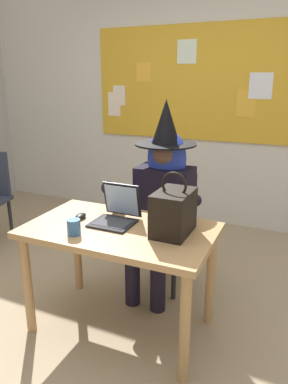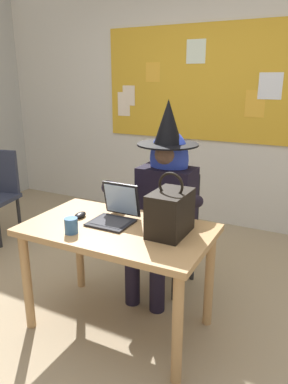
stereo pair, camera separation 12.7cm
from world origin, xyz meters
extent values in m
plane|color=tan|center=(0.00, 0.00, 0.00)|extent=(24.00, 24.00, 0.00)
cube|color=silver|center=(0.00, 2.18, 1.34)|extent=(5.59, 0.10, 2.67)
cube|color=gold|center=(0.00, 2.12, 1.55)|extent=(2.40, 0.02, 1.20)
cube|color=white|center=(-0.14, 2.11, 1.87)|extent=(0.23, 0.01, 0.24)
cube|color=gold|center=(-0.64, 2.11, 1.67)|extent=(0.19, 0.01, 0.21)
cube|color=#F4E0C6|center=(-1.03, 2.11, 1.31)|extent=(0.16, 0.01, 0.28)
cube|color=white|center=(0.64, 2.11, 1.53)|extent=(0.23, 0.01, 0.26)
cube|color=#F4E0C6|center=(-0.98, 2.11, 1.41)|extent=(0.19, 0.01, 0.23)
cube|color=gold|center=(0.51, 2.11, 1.36)|extent=(0.20, 0.01, 0.27)
cube|color=tan|center=(0.14, 0.02, 0.70)|extent=(1.18, 0.70, 0.04)
cylinder|color=tan|center=(-0.38, -0.27, 0.34)|extent=(0.06, 0.06, 0.68)
cylinder|color=tan|center=(0.66, -0.26, 0.34)|extent=(0.06, 0.06, 0.68)
cylinder|color=tan|center=(-0.39, 0.29, 0.34)|extent=(0.06, 0.06, 0.68)
cylinder|color=tan|center=(0.66, 0.31, 0.34)|extent=(0.06, 0.06, 0.68)
cube|color=black|center=(0.19, 0.64, 0.43)|extent=(0.44, 0.44, 0.04)
cube|color=black|center=(0.20, 0.83, 0.67)|extent=(0.38, 0.06, 0.45)
cylinder|color=#262628|center=(0.35, 0.46, 0.20)|extent=(0.04, 0.04, 0.41)
cylinder|color=#262628|center=(0.01, 0.48, 0.20)|extent=(0.04, 0.04, 0.41)
cylinder|color=#262628|center=(0.37, 0.80, 0.20)|extent=(0.04, 0.04, 0.41)
cylinder|color=#262628|center=(0.03, 0.82, 0.20)|extent=(0.04, 0.04, 0.41)
cylinder|color=black|center=(0.29, 0.28, 0.22)|extent=(0.11, 0.11, 0.45)
cylinder|color=black|center=(0.09, 0.28, 0.22)|extent=(0.11, 0.11, 0.45)
cylinder|color=black|center=(0.29, 0.45, 0.48)|extent=(0.15, 0.42, 0.15)
cylinder|color=black|center=(0.09, 0.45, 0.48)|extent=(0.15, 0.42, 0.15)
cube|color=black|center=(0.19, 0.66, 0.71)|extent=(0.42, 0.26, 0.52)
cylinder|color=black|center=(0.44, 0.43, 0.82)|extent=(0.10, 0.46, 0.24)
cylinder|color=black|center=(-0.06, 0.43, 0.82)|extent=(0.10, 0.46, 0.24)
sphere|color=brown|center=(0.19, 0.66, 1.07)|extent=(0.20, 0.20, 0.20)
ellipsoid|color=blue|center=(0.19, 0.69, 1.03)|extent=(0.30, 0.22, 0.44)
cylinder|color=black|center=(0.19, 0.66, 1.14)|extent=(0.46, 0.46, 0.01)
cone|color=black|center=(0.19, 0.66, 1.30)|extent=(0.21, 0.21, 0.32)
cube|color=black|center=(0.07, 0.04, 0.72)|extent=(0.26, 0.23, 0.01)
cube|color=#333338|center=(0.07, 0.04, 0.73)|extent=(0.22, 0.17, 0.00)
cube|color=black|center=(0.07, 0.18, 0.84)|extent=(0.26, 0.05, 0.23)
cube|color=#99B7E0|center=(0.07, 0.17, 0.84)|extent=(0.23, 0.04, 0.20)
ellipsoid|color=black|center=(-0.17, 0.05, 0.73)|extent=(0.07, 0.11, 0.03)
cube|color=black|center=(0.47, 0.08, 0.85)|extent=(0.20, 0.30, 0.26)
torus|color=black|center=(0.47, 0.08, 1.02)|extent=(0.16, 0.02, 0.16)
cylinder|color=#336099|center=(-0.06, -0.19, 0.76)|extent=(0.08, 0.08, 0.09)
cylinder|color=#262628|center=(-1.60, 0.83, 0.21)|extent=(0.04, 0.04, 0.41)
camera|label=1|loc=(1.14, -1.82, 1.60)|focal=34.06mm
camera|label=2|loc=(1.25, -1.77, 1.60)|focal=34.06mm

